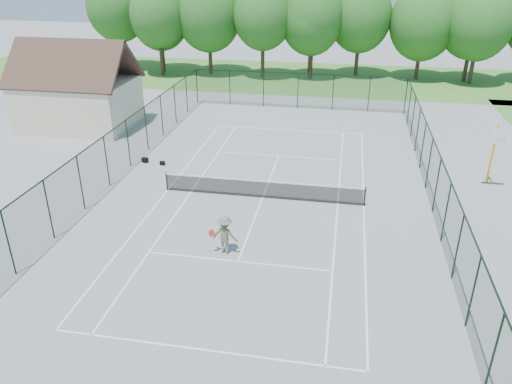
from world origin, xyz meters
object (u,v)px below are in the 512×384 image
at_px(basketball_goal, 497,145).
at_px(tennis_player, 225,235).
at_px(tennis_net, 263,188).
at_px(sports_bag_a, 145,160).

height_order(basketball_goal, tennis_player, basketball_goal).
xyz_separation_m(tennis_net, sports_bag_a, (-8.32, 3.72, -0.42)).
distance_m(basketball_goal, tennis_player, 16.49).
distance_m(basketball_goal, sports_bag_a, 21.06).
height_order(tennis_net, sports_bag_a, tennis_net).
distance_m(tennis_net, basketball_goal, 13.32).
bearing_deg(tennis_net, tennis_player, -97.09).
distance_m(sports_bag_a, tennis_player, 12.18).
bearing_deg(sports_bag_a, tennis_player, -37.14).
height_order(tennis_net, basketball_goal, basketball_goal).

